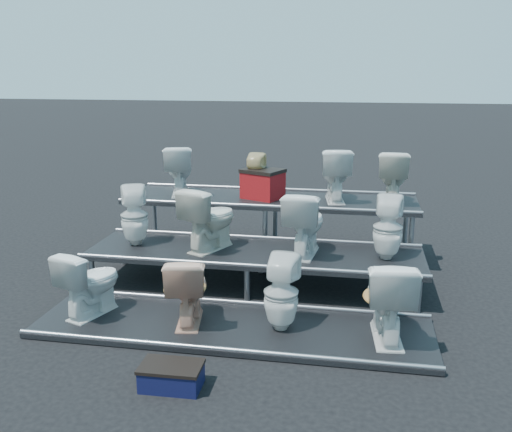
% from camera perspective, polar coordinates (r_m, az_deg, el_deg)
% --- Properties ---
extents(ground, '(80.00, 80.00, 0.00)m').
position_cam_1_polar(ground, '(7.35, -0.17, -6.94)').
color(ground, black).
rests_on(ground, ground).
extents(tier_front, '(4.20, 1.20, 0.06)m').
position_cam_1_polar(tier_front, '(6.17, -2.41, -11.05)').
color(tier_front, black).
rests_on(tier_front, ground).
extents(tier_mid, '(4.20, 1.20, 0.46)m').
position_cam_1_polar(tier_mid, '(7.27, -0.17, -5.26)').
color(tier_mid, black).
rests_on(tier_mid, ground).
extents(tier_back, '(4.20, 1.20, 0.86)m').
position_cam_1_polar(tier_back, '(8.43, 1.44, -1.01)').
color(tier_back, black).
rests_on(tier_back, ground).
extents(toilet_0, '(0.63, 0.83, 0.75)m').
position_cam_1_polar(toilet_0, '(6.53, -16.24, -6.35)').
color(toilet_0, white).
rests_on(toilet_0, tier_front).
extents(toilet_1, '(0.54, 0.80, 0.75)m').
position_cam_1_polar(toilet_1, '(6.13, -6.83, -7.22)').
color(toilet_1, '#D9A084').
rests_on(toilet_1, tier_front).
extents(toilet_2, '(0.40, 0.41, 0.80)m').
position_cam_1_polar(toilet_2, '(5.91, 2.54, -7.70)').
color(toilet_2, white).
rests_on(toilet_2, tier_front).
extents(toilet_3, '(0.55, 0.87, 0.85)m').
position_cam_1_polar(toilet_3, '(5.87, 13.05, -7.98)').
color(toilet_3, white).
rests_on(toilet_3, tier_front).
extents(toilet_4, '(0.46, 0.46, 0.78)m').
position_cam_1_polar(toilet_4, '(7.52, -12.06, 0.03)').
color(toilet_4, white).
rests_on(toilet_4, tier_mid).
extents(toilet_5, '(0.74, 0.91, 0.81)m').
position_cam_1_polar(toilet_5, '(7.20, -4.65, -0.22)').
color(toilet_5, beige).
rests_on(toilet_5, tier_mid).
extents(toilet_6, '(0.53, 0.83, 0.80)m').
position_cam_1_polar(toilet_6, '(7.00, 4.90, -0.69)').
color(toilet_6, white).
rests_on(toilet_6, tier_mid).
extents(toilet_7, '(0.39, 0.39, 0.78)m').
position_cam_1_polar(toilet_7, '(6.98, 13.05, -1.16)').
color(toilet_7, white).
rests_on(toilet_7, tier_mid).
extents(toilet_8, '(0.58, 0.80, 0.73)m').
position_cam_1_polar(toilet_8, '(8.57, -7.71, 4.58)').
color(toilet_8, white).
rests_on(toilet_8, tier_back).
extents(toilet_9, '(0.31, 0.32, 0.64)m').
position_cam_1_polar(toilet_9, '(8.30, -0.10, 4.07)').
color(toilet_9, '#D7BE82').
rests_on(toilet_9, tier_back).
extents(toilet_10, '(0.52, 0.79, 0.76)m').
position_cam_1_polar(toilet_10, '(8.16, 7.92, 4.15)').
color(toilet_10, white).
rests_on(toilet_10, tier_back).
extents(toilet_11, '(0.44, 0.74, 0.74)m').
position_cam_1_polar(toilet_11, '(8.17, 13.53, 3.83)').
color(toilet_11, beige).
rests_on(toilet_11, tier_back).
extents(red_crate, '(0.65, 0.60, 0.38)m').
position_cam_1_polar(red_crate, '(8.27, 0.68, 3.09)').
color(red_crate, maroon).
rests_on(red_crate, tier_back).
extents(step_stool, '(0.53, 0.32, 0.19)m').
position_cam_1_polar(step_stool, '(5.20, -8.45, -15.70)').
color(step_stool, black).
rests_on(step_stool, ground).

